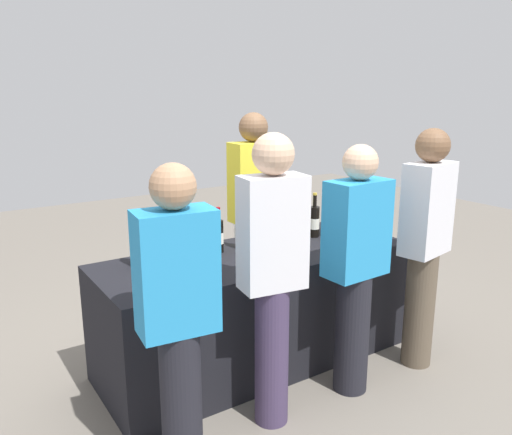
{
  "coord_description": "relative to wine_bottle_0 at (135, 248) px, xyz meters",
  "views": [
    {
      "loc": [
        -1.84,
        -2.79,
        1.88
      ],
      "look_at": [
        0.0,
        0.0,
        1.05
      ],
      "focal_mm": 36.31,
      "sensor_mm": 36.0,
      "label": 1
    }
  ],
  "objects": [
    {
      "name": "wine_bottle_6",
      "position": [
        1.55,
        -0.12,
        -0.01
      ],
      "size": [
        0.07,
        0.07,
        0.3
      ],
      "color": "black",
      "rests_on": "tasting_table"
    },
    {
      "name": "guest_0",
      "position": [
        -0.15,
        -0.94,
        -0.06
      ],
      "size": [
        0.38,
        0.24,
        1.57
      ],
      "rotation": [
        0.0,
        0.0,
        -0.11
      ],
      "color": "black",
      "rests_on": "ground_plane"
    },
    {
      "name": "menu_board",
      "position": [
        1.43,
        0.74,
        -0.45
      ],
      "size": [
        0.5,
        0.11,
        0.93
      ],
      "primitive_type": "cube",
      "rotation": [
        0.0,
        0.0,
        -0.15
      ],
      "color": "white",
      "rests_on": "ground_plane"
    },
    {
      "name": "guest_3",
      "position": [
        1.69,
        -0.86,
        -0.01
      ],
      "size": [
        0.4,
        0.27,
        1.64
      ],
      "rotation": [
        0.0,
        0.0,
        0.19
      ],
      "color": "brown",
      "rests_on": "ground_plane"
    },
    {
      "name": "guest_1",
      "position": [
        0.46,
        -0.83,
        0.01
      ],
      "size": [
        0.38,
        0.24,
        1.67
      ],
      "rotation": [
        0.0,
        0.0,
        -0.15
      ],
      "color": "#3F3351",
      "rests_on": "ground_plane"
    },
    {
      "name": "wine_glass_1",
      "position": [
        0.99,
        -0.36,
        -0.02
      ],
      "size": [
        0.07,
        0.07,
        0.13
      ],
      "color": "silver",
      "rests_on": "tasting_table"
    },
    {
      "name": "guest_2",
      "position": [
        1.07,
        -0.84,
        -0.07
      ],
      "size": [
        0.4,
        0.23,
        1.57
      ],
      "rotation": [
        0.0,
        0.0,
        0.04
      ],
      "color": "black",
      "rests_on": "ground_plane"
    },
    {
      "name": "wine_bottle_0",
      "position": [
        0.0,
        0.0,
        0.0
      ],
      "size": [
        0.07,
        0.07,
        0.33
      ],
      "color": "black",
      "rests_on": "tasting_table"
    },
    {
      "name": "wine_bottle_5",
      "position": [
        1.35,
        -0.11,
        0.0
      ],
      "size": [
        0.08,
        0.08,
        0.34
      ],
      "color": "black",
      "rests_on": "tasting_table"
    },
    {
      "name": "wine_bottle_1",
      "position": [
        0.46,
        -0.04,
        -0.01
      ],
      "size": [
        0.08,
        0.08,
        0.3
      ],
      "color": "black",
      "rests_on": "tasting_table"
    },
    {
      "name": "wine_glass_0",
      "position": [
        0.1,
        -0.39,
        -0.02
      ],
      "size": [
        0.07,
        0.07,
        0.14
      ],
      "color": "silver",
      "rests_on": "tasting_table"
    },
    {
      "name": "wine_bottle_3",
      "position": [
        0.74,
        -0.07,
        -0.01
      ],
      "size": [
        0.07,
        0.07,
        0.3
      ],
      "color": "black",
      "rests_on": "tasting_table"
    },
    {
      "name": "server_pouring",
      "position": [
        1.14,
        0.39,
        0.03
      ],
      "size": [
        0.37,
        0.23,
        1.7
      ],
      "rotation": [
        0.0,
        0.0,
        3.15
      ],
      "color": "black",
      "rests_on": "ground_plane"
    },
    {
      "name": "wine_glass_2",
      "position": [
        1.39,
        -0.4,
        -0.03
      ],
      "size": [
        0.06,
        0.06,
        0.13
      ],
      "color": "silver",
      "rests_on": "tasting_table"
    },
    {
      "name": "tasting_table",
      "position": [
        0.77,
        -0.21,
        -0.52
      ],
      "size": [
        2.16,
        0.81,
        0.8
      ],
      "primitive_type": "cube",
      "color": "black",
      "rests_on": "ground_plane"
    },
    {
      "name": "wine_bottle_4",
      "position": [
        1.16,
        -0.03,
        -0.01
      ],
      "size": [
        0.08,
        0.08,
        0.31
      ],
      "color": "black",
      "rests_on": "tasting_table"
    },
    {
      "name": "ground_plane",
      "position": [
        0.77,
        -0.21,
        -0.91
      ],
      "size": [
        12.0,
        12.0,
        0.0
      ],
      "primitive_type": "plane",
      "color": "slate"
    },
    {
      "name": "wine_bottle_2",
      "position": [
        0.57,
        -0.04,
        -0.0
      ],
      "size": [
        0.07,
        0.07,
        0.31
      ],
      "color": "black",
      "rests_on": "tasting_table"
    },
    {
      "name": "ice_bucket",
      "position": [
        1.54,
        -0.24,
        -0.02
      ],
      "size": [
        0.23,
        0.23,
        0.2
      ],
      "primitive_type": "cylinder",
      "color": "silver",
      "rests_on": "tasting_table"
    }
  ]
}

